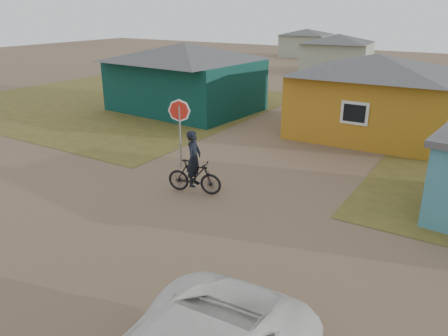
# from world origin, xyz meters

# --- Properties ---
(ground) EXTENTS (120.00, 120.00, 0.00)m
(ground) POSITION_xyz_m (0.00, 0.00, 0.00)
(ground) COLOR brown
(grass_nw) EXTENTS (20.00, 18.00, 0.00)m
(grass_nw) POSITION_xyz_m (-14.00, 13.00, 0.01)
(grass_nw) COLOR brown
(grass_nw) RESTS_ON ground
(house_teal) EXTENTS (8.93, 7.08, 4.00)m
(house_teal) POSITION_xyz_m (-8.50, 13.50, 2.05)
(house_teal) COLOR #08302A
(house_teal) RESTS_ON ground
(house_yellow) EXTENTS (7.72, 6.76, 3.90)m
(house_yellow) POSITION_xyz_m (2.50, 14.00, 2.00)
(house_yellow) COLOR #AF741A
(house_yellow) RESTS_ON ground
(house_pale_west) EXTENTS (7.04, 6.15, 3.60)m
(house_pale_west) POSITION_xyz_m (-6.00, 34.00, 1.86)
(house_pale_west) COLOR #9BA58E
(house_pale_west) RESTS_ON ground
(house_pale_north) EXTENTS (6.28, 5.81, 3.40)m
(house_pale_north) POSITION_xyz_m (-14.00, 46.00, 1.75)
(house_pale_north) COLOR #9BA58E
(house_pale_north) RESTS_ON ground
(stop_sign) EXTENTS (0.88, 0.07, 2.70)m
(stop_sign) POSITION_xyz_m (-2.52, 5.20, 1.97)
(stop_sign) COLOR gray
(stop_sign) RESTS_ON ground
(cyclist) EXTENTS (1.99, 0.97, 2.16)m
(cyclist) POSITION_xyz_m (-0.58, 3.42, 0.79)
(cyclist) COLOR black
(cyclist) RESTS_ON ground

